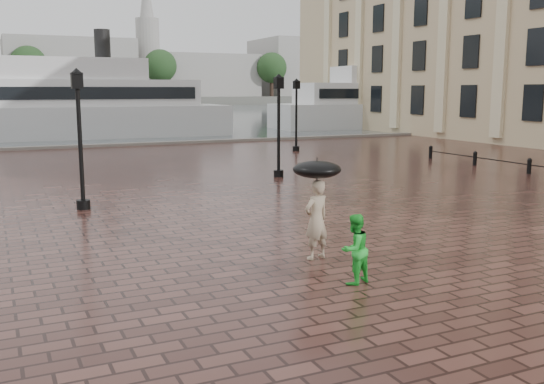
{
  "coord_description": "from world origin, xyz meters",
  "views": [
    {
      "loc": [
        -8.58,
        -10.3,
        3.88
      ],
      "look_at": [
        -2.45,
        2.94,
        1.4
      ],
      "focal_mm": 40.0,
      "sensor_mm": 36.0,
      "label": 1
    }
  ],
  "objects": [
    {
      "name": "quay_edge",
      "position": [
        0.0,
        32.0,
        0.0
      ],
      "size": [
        80.0,
        0.6,
        0.3
      ],
      "primitive_type": "cube",
      "color": "slate",
      "rests_on": "ground"
    },
    {
      "name": "ferry_near",
      "position": [
        -3.06,
        41.17,
        2.6
      ],
      "size": [
        26.47,
        6.78,
        8.65
      ],
      "rotation": [
        0.0,
        0.0,
        -0.02
      ],
      "color": "silver",
      "rests_on": "ground"
    },
    {
      "name": "far_trees",
      "position": [
        0.0,
        138.0,
        9.42
      ],
      "size": [
        188.0,
        8.0,
        13.5
      ],
      "color": "#2D2119",
      "rests_on": "ground"
    },
    {
      "name": "far_shore",
      "position": [
        0.0,
        160.0,
        1.0
      ],
      "size": [
        300.0,
        60.0,
        2.0
      ],
      "primitive_type": "cube",
      "color": "#4C4C47",
      "rests_on": "ground"
    },
    {
      "name": "street_lamps",
      "position": [
        -1.5,
        17.5,
        2.33
      ],
      "size": [
        21.44,
        14.44,
        4.4
      ],
      "color": "black",
      "rests_on": "ground"
    },
    {
      "name": "ground",
      "position": [
        0.0,
        0.0,
        0.0
      ],
      "size": [
        300.0,
        300.0,
        0.0
      ],
      "primitive_type": "plane",
      "color": "#331B17",
      "rests_on": "ground"
    },
    {
      "name": "ferry_far",
      "position": [
        29.44,
        41.99,
        2.52
      ],
      "size": [
        25.87,
        7.72,
        8.38
      ],
      "rotation": [
        0.0,
        0.0,
        -0.06
      ],
      "color": "silver",
      "rests_on": "ground"
    },
    {
      "name": "child_pedestrian",
      "position": [
        -2.12,
        -0.31,
        0.71
      ],
      "size": [
        0.83,
        0.73,
        1.43
      ],
      "primitive_type": "imported",
      "rotation": [
        0.0,
        0.0,
        3.45
      ],
      "color": "green",
      "rests_on": "ground"
    },
    {
      "name": "umbrella",
      "position": [
        -1.94,
        1.62,
        2.09
      ],
      "size": [
        1.1,
        1.1,
        1.19
      ],
      "color": "black",
      "rests_on": "ground"
    },
    {
      "name": "harbour_water",
      "position": [
        0.0,
        92.0,
        0.0
      ],
      "size": [
        240.0,
        240.0,
        0.0
      ],
      "primitive_type": "plane",
      "color": "#454E54",
      "rests_on": "ground"
    },
    {
      "name": "distant_skyline",
      "position": [
        48.14,
        150.0,
        9.45
      ],
      "size": [
        102.5,
        22.0,
        33.0
      ],
      "color": "gray",
      "rests_on": "ground"
    },
    {
      "name": "adult_pedestrian",
      "position": [
        -1.94,
        1.62,
        0.92
      ],
      "size": [
        0.76,
        0.59,
        1.85
      ],
      "primitive_type": "imported",
      "rotation": [
        0.0,
        0.0,
        3.38
      ],
      "color": "tan",
      "rests_on": "ground"
    }
  ]
}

